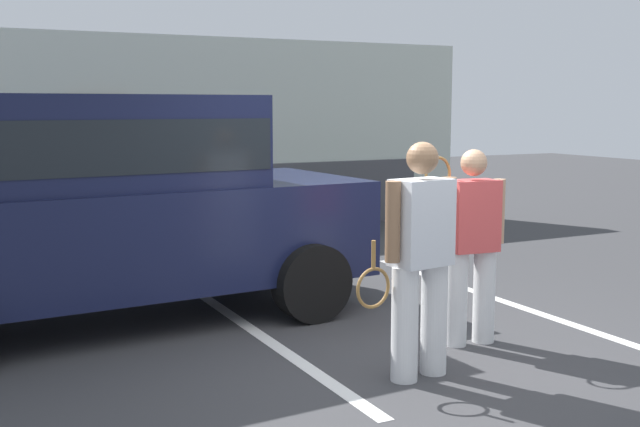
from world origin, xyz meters
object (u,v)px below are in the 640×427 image
Objects in this scene: tennis_player_man at (420,258)px; tennis_player_woman at (471,243)px; potted_plant_by_porch at (353,205)px; parked_suv at (99,197)px.

tennis_player_man reaches higher than tennis_player_woman.
tennis_player_woman reaches higher than potted_plant_by_porch.
potted_plant_by_porch is (1.96, 5.52, -0.42)m from tennis_player_woman.
tennis_player_man is 1.06× the size of tennis_player_woman.
tennis_player_woman is at bearing -157.67° from tennis_player_man.
tennis_player_woman is 2.13× the size of potted_plant_by_porch.
potted_plant_by_porch is at bearing 33.88° from parked_suv.
parked_suv is 2.76× the size of tennis_player_man.
parked_suv is 5.76m from potted_plant_by_porch.
tennis_player_man is (1.75, -2.53, -0.26)m from parked_suv.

